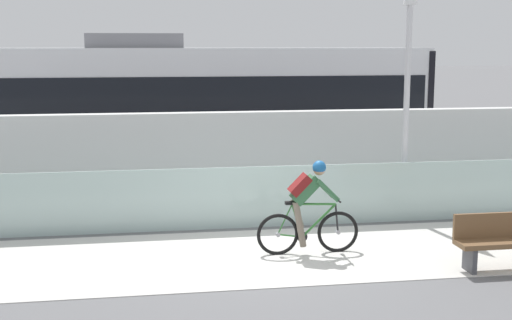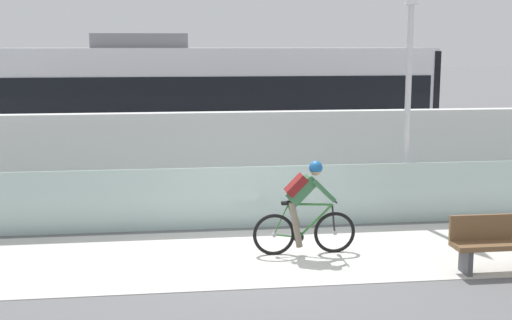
% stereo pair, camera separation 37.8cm
% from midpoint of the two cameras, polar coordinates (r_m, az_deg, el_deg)
% --- Properties ---
extents(ground_plane, '(200.00, 200.00, 0.00)m').
position_cam_midpoint_polar(ground_plane, '(11.78, 1.79, -7.91)').
color(ground_plane, slate).
extents(bike_path_deck, '(32.00, 3.20, 0.01)m').
position_cam_midpoint_polar(bike_path_deck, '(11.78, 1.79, -7.88)').
color(bike_path_deck, silver).
rests_on(bike_path_deck, ground).
extents(glass_parapet, '(32.00, 0.05, 1.21)m').
position_cam_midpoint_polar(glass_parapet, '(13.39, 0.52, -3.10)').
color(glass_parapet, '#ADC6C1').
rests_on(glass_parapet, ground).
extents(concrete_barrier_wall, '(32.00, 0.36, 2.10)m').
position_cam_midpoint_polar(concrete_barrier_wall, '(15.06, -0.44, 0.04)').
color(concrete_barrier_wall, silver).
rests_on(concrete_barrier_wall, ground).
extents(tram_rail_near, '(32.00, 0.08, 0.01)m').
position_cam_midpoint_polar(tram_rail_near, '(17.67, -1.43, -1.99)').
color(tram_rail_near, '#595654').
rests_on(tram_rail_near, ground).
extents(tram_rail_far, '(32.00, 0.08, 0.01)m').
position_cam_midpoint_polar(tram_rail_far, '(19.08, -1.89, -1.14)').
color(tram_rail_far, '#595654').
rests_on(tram_rail_far, ground).
extents(tram, '(11.06, 2.54, 3.81)m').
position_cam_midpoint_polar(tram, '(18.08, -2.60, 4.32)').
color(tram, silver).
rests_on(tram, ground).
extents(cyclist_on_bike, '(1.77, 0.58, 1.61)m').
position_cam_midpoint_polar(cyclist_on_bike, '(11.68, 4.94, -4.02)').
color(cyclist_on_bike, black).
rests_on(cyclist_on_bike, ground).
extents(lamp_post_antenna, '(0.28, 0.28, 5.20)m').
position_cam_midpoint_polar(lamp_post_antenna, '(14.16, 13.35, 8.31)').
color(lamp_post_antenna, gray).
rests_on(lamp_post_antenna, ground).
extents(bench, '(1.60, 0.45, 0.89)m').
position_cam_midpoint_polar(bench, '(11.59, 20.52, -6.35)').
color(bench, brown).
rests_on(bench, ground).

